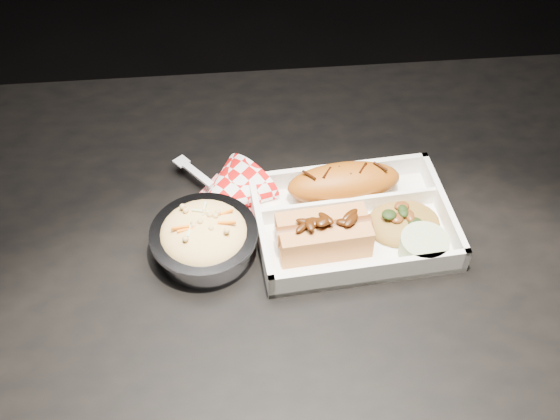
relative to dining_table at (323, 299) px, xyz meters
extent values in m
cube|color=black|center=(0.00, 0.00, 0.08)|extent=(1.20, 0.80, 0.03)
cylinder|color=black|center=(-0.55, 0.35, -0.30)|extent=(0.05, 0.05, 0.72)
cylinder|color=black|center=(0.55, 0.35, -0.30)|extent=(0.05, 0.05, 0.72)
cube|color=white|center=(0.04, 0.04, 0.09)|extent=(0.26, 0.20, 0.01)
cube|color=white|center=(0.03, 0.13, 0.11)|extent=(0.25, 0.03, 0.04)
cube|color=white|center=(0.05, -0.04, 0.11)|extent=(0.25, 0.03, 0.04)
cube|color=white|center=(-0.08, 0.03, 0.11)|extent=(0.02, 0.18, 0.04)
cube|color=white|center=(0.16, 0.05, 0.11)|extent=(0.02, 0.18, 0.04)
cube|color=white|center=(0.04, 0.07, 0.11)|extent=(0.23, 0.02, 0.03)
ellipsoid|color=#A25110|center=(0.04, 0.10, 0.12)|extent=(0.16, 0.07, 0.05)
cube|color=#C98344|center=(0.00, 0.00, 0.12)|extent=(0.12, 0.03, 0.04)
cube|color=#C98344|center=(0.00, 0.03, 0.12)|extent=(0.12, 0.03, 0.04)
cylinder|color=brown|center=(0.00, 0.01, 0.13)|extent=(0.12, 0.04, 0.03)
ellipsoid|color=olive|center=(0.11, 0.04, 0.11)|extent=(0.10, 0.09, 0.03)
cylinder|color=#A6B88B|center=(0.12, -0.01, 0.11)|extent=(0.06, 0.06, 0.03)
cylinder|color=silver|center=(-0.15, 0.02, 0.11)|extent=(0.12, 0.12, 0.04)
cylinder|color=silver|center=(-0.15, 0.02, 0.13)|extent=(0.14, 0.14, 0.01)
ellipsoid|color=beige|center=(-0.15, 0.02, 0.13)|extent=(0.11, 0.11, 0.04)
cube|color=red|center=(-0.11, 0.09, 0.09)|extent=(0.14, 0.14, 0.00)
cone|color=red|center=(-0.12, 0.10, 0.11)|extent=(0.15, 0.15, 0.10)
cube|color=white|center=(-0.16, 0.14, 0.11)|extent=(0.05, 0.05, 0.00)
cube|color=white|center=(-0.18, 0.17, 0.11)|extent=(0.03, 0.03, 0.00)
camera|label=1|loc=(-0.11, -0.55, 0.79)|focal=45.00mm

